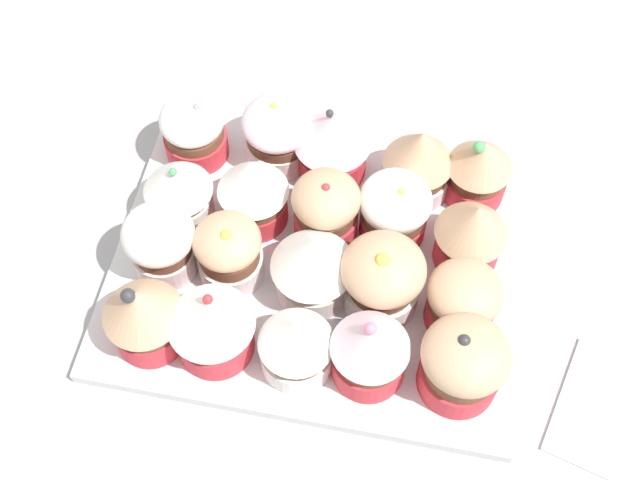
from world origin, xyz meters
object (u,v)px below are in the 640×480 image
Objects in this scene: cupcake_13 at (394,209)px; cupcake_17 at (332,143)px; cupcake_3 at (370,350)px; baking_tray at (320,262)px; cupcake_9 at (463,299)px; cupcake_16 at (278,133)px; cupcake_11 at (253,190)px; cupcake_1 at (212,326)px; cupcake_5 at (161,243)px; cupcake_12 at (325,209)px; cupcake_14 at (471,232)px; cupcake_19 at (479,168)px; cupcake_15 at (194,130)px; cupcake_2 at (297,344)px; cupcake_6 at (229,251)px; cupcake_7 at (314,264)px; cupcake_10 at (178,188)px; cupcake_0 at (143,315)px; cupcake_4 at (463,363)px; cupcake_18 at (418,161)px; cupcake_8 at (382,278)px.

cupcake_17 reaches higher than cupcake_13.
baking_tray is at bearing 121.16° from cupcake_3.
cupcake_16 reaches higher than cupcake_9.
cupcake_11 is 1.05× the size of cupcake_17.
cupcake_16 is (0.60, 6.85, -0.80)cm from cupcake_11.
cupcake_13 is (12.06, 13.18, -0.31)cm from cupcake_1.
cupcake_12 is at bearing 24.64° from cupcake_5.
cupcake_19 is at bearing 89.53° from cupcake_14.
cupcake_11 is at bearing 160.62° from cupcake_9.
cupcake_3 is 1.15× the size of cupcake_13.
cupcake_12 is 14.38cm from cupcake_15.
cupcake_5 is at bearing -133.40° from cupcake_17.
cupcake_2 reaches higher than cupcake_16.
cupcake_9 is 5.79cm from cupcake_14.
cupcake_9 is (18.85, -0.68, -0.18)cm from cupcake_6.
cupcake_19 is at bearing 45.32° from cupcake_7.
cupcake_15 is at bearing -172.19° from cupcake_16.
cupcake_7 reaches higher than cupcake_15.
cupcake_1 is 12.05cm from cupcake_3.
cupcake_14 reaches higher than cupcake_5.
cupcake_11 is 1.15× the size of cupcake_13.
cupcake_7 reaches higher than cupcake_17.
cupcake_19 is (12.67, -0.24, -0.14)cm from cupcake_17.
cupcake_9 is at bearing 27.73° from cupcake_2.
cupcake_6 is 0.94× the size of cupcake_12.
baking_tray is at bearing -11.22° from cupcake_10.
cupcake_7 reaches higher than cupcake_9.
cupcake_19 is at bearing 44.89° from cupcake_1.
cupcake_0 reaches higher than cupcake_19.
cupcake_1 is 6.73cm from cupcake_6.
cupcake_5 is 14.64cm from cupcake_16.
cupcake_19 is (-0.43, 17.93, -0.06)cm from cupcake_4.
cupcake_14 is (23.69, 12.03, -0.05)cm from cupcake_0.
cupcake_7 reaches higher than baking_tray.
cupcake_17 is (-6.21, 18.45, -0.08)cm from cupcake_3.
cupcake_2 and cupcake_10 have the same top height.
cupcake_6 is at bearing 162.21° from cupcake_4.
cupcake_19 is at bearing 26.48° from cupcake_5.
cupcake_2 is at bearing -89.77° from cupcake_7.
cupcake_10 is (-18.11, 11.61, -0.47)cm from cupcake_3.
cupcake_6 is 0.90× the size of cupcake_18.
cupcake_1 is 19.29cm from cupcake_16.
cupcake_19 is (11.90, 12.03, -0.47)cm from cupcake_7.
cupcake_18 is at bearing 59.79° from cupcake_7.
baking_tray is 7.57cm from cupcake_8.
cupcake_18 reaches higher than cupcake_8.
cupcake_12 is 5.78cm from cupcake_13.
cupcake_10 is at bearing -133.20° from cupcake_16.
cupcake_14 reaches higher than cupcake_1.
cupcake_17 is at bearing 48.58° from cupcake_11.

